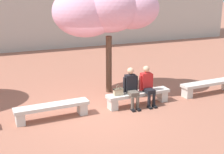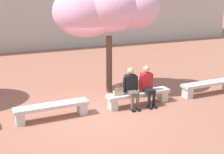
# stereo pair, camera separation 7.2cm
# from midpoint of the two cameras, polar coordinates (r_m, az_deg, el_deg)

# --- Properties ---
(ground_plane) EXTENTS (100.00, 100.00, 0.00)m
(ground_plane) POSITION_cam_midpoint_polar(r_m,az_deg,el_deg) (9.81, -2.42, -6.28)
(ground_plane) COLOR #9E604C
(stone_bench_near_west) EXTENTS (2.20, 0.48, 0.45)m
(stone_bench_near_west) POSITION_cam_midpoint_polar(r_m,az_deg,el_deg) (9.33, -10.70, -5.70)
(stone_bench_near_west) COLOR beige
(stone_bench_near_west) RESTS_ON ground
(stone_bench_center) EXTENTS (2.20, 0.48, 0.45)m
(stone_bench_center) POSITION_cam_midpoint_polar(r_m,az_deg,el_deg) (10.24, 5.06, -3.46)
(stone_bench_center) COLOR beige
(stone_bench_center) RESTS_ON ground
(stone_bench_near_east) EXTENTS (2.20, 0.48, 0.45)m
(stone_bench_near_east) POSITION_cam_midpoint_polar(r_m,az_deg,el_deg) (11.78, 17.42, -1.50)
(stone_bench_near_east) COLOR beige
(stone_bench_near_east) RESTS_ON ground
(person_seated_left) EXTENTS (0.51, 0.70, 1.29)m
(person_seated_left) POSITION_cam_midpoint_polar(r_m,az_deg,el_deg) (9.94, 3.78, -1.69)
(person_seated_left) COLOR black
(person_seated_left) RESTS_ON ground
(person_seated_right) EXTENTS (0.51, 0.68, 1.29)m
(person_seated_right) POSITION_cam_midpoint_polar(r_m,az_deg,el_deg) (10.20, 6.67, -1.30)
(person_seated_right) COLOR black
(person_seated_right) RESTS_ON ground
(handbag) EXTENTS (0.30, 0.15, 0.34)m
(handbag) POSITION_cam_midpoint_polar(r_m,az_deg,el_deg) (9.82, 1.35, -2.62)
(handbag) COLOR tan
(handbag) RESTS_ON stone_bench_center
(cherry_tree_main) EXTENTS (3.68, 2.36, 3.93)m
(cherry_tree_main) POSITION_cam_midpoint_polar(r_m,az_deg,el_deg) (10.91, -0.86, 12.29)
(cherry_tree_main) COLOR #513828
(cherry_tree_main) RESTS_ON ground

